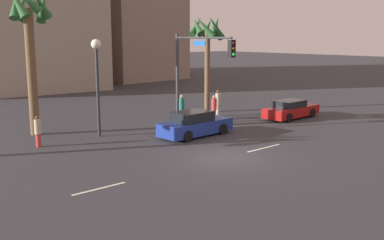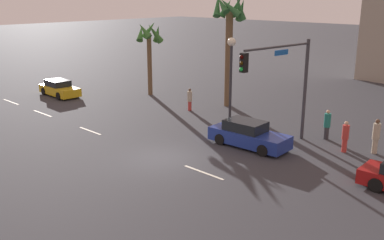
{
  "view_description": "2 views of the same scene",
  "coord_description": "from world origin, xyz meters",
  "px_view_note": "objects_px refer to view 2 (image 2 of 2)",
  "views": [
    {
      "loc": [
        -15.03,
        -14.72,
        5.72
      ],
      "look_at": [
        -0.64,
        1.73,
        1.66
      ],
      "focal_mm": 42.48,
      "sensor_mm": 36.0,
      "label": 1
    },
    {
      "loc": [
        15.96,
        -14.49,
        8.24
      ],
      "look_at": [
        0.18,
        1.93,
        1.71
      ],
      "focal_mm": 41.02,
      "sensor_mm": 36.0,
      "label": 2
    }
  ],
  "objects_px": {
    "pedestrian_3": "(327,124)",
    "pedestrian_0": "(190,99)",
    "pedestrian_1": "(345,136)",
    "pedestrian_2": "(376,135)",
    "palm_tree_2": "(230,26)",
    "streetlamp": "(231,62)",
    "car_1": "(248,135)",
    "car_0": "(59,89)",
    "traffic_signal": "(285,75)",
    "palm_tree_0": "(150,40)"
  },
  "relations": [
    {
      "from": "car_0",
      "to": "pedestrian_2",
      "type": "bearing_deg",
      "value": 10.22
    },
    {
      "from": "car_0",
      "to": "pedestrian_1",
      "type": "xyz_separation_m",
      "value": [
        23.56,
        3.56,
        0.29
      ]
    },
    {
      "from": "pedestrian_1",
      "to": "pedestrian_2",
      "type": "relative_size",
      "value": 0.91
    },
    {
      "from": "pedestrian_1",
      "to": "pedestrian_0",
      "type": "bearing_deg",
      "value": 177.45
    },
    {
      "from": "car_0",
      "to": "car_1",
      "type": "height_order",
      "value": "car_1"
    },
    {
      "from": "traffic_signal",
      "to": "streetlamp",
      "type": "bearing_deg",
      "value": 158.31
    },
    {
      "from": "car_0",
      "to": "pedestrian_1",
      "type": "height_order",
      "value": "pedestrian_1"
    },
    {
      "from": "traffic_signal",
      "to": "streetlamp",
      "type": "distance_m",
      "value": 5.91
    },
    {
      "from": "traffic_signal",
      "to": "palm_tree_2",
      "type": "relative_size",
      "value": 0.7
    },
    {
      "from": "pedestrian_3",
      "to": "car_0",
      "type": "bearing_deg",
      "value": -167.28
    },
    {
      "from": "streetlamp",
      "to": "pedestrian_2",
      "type": "distance_m",
      "value": 10.25
    },
    {
      "from": "car_0",
      "to": "car_1",
      "type": "distance_m",
      "value": 19.26
    },
    {
      "from": "pedestrian_0",
      "to": "pedestrian_2",
      "type": "height_order",
      "value": "pedestrian_2"
    },
    {
      "from": "car_0",
      "to": "pedestrian_3",
      "type": "bearing_deg",
      "value": 12.72
    },
    {
      "from": "pedestrian_3",
      "to": "palm_tree_2",
      "type": "bearing_deg",
      "value": 166.45
    },
    {
      "from": "car_0",
      "to": "traffic_signal",
      "type": "distance_m",
      "value": 20.91
    },
    {
      "from": "car_0",
      "to": "streetlamp",
      "type": "bearing_deg",
      "value": 15.78
    },
    {
      "from": "pedestrian_3",
      "to": "pedestrian_0",
      "type": "bearing_deg",
      "value": -175.52
    },
    {
      "from": "car_0",
      "to": "pedestrian_2",
      "type": "xyz_separation_m",
      "value": [
        24.84,
        4.48,
        0.39
      ]
    },
    {
      "from": "pedestrian_1",
      "to": "palm_tree_2",
      "type": "xyz_separation_m",
      "value": [
        -11.08,
        3.61,
        5.09
      ]
    },
    {
      "from": "pedestrian_3",
      "to": "palm_tree_0",
      "type": "relative_size",
      "value": 0.29
    },
    {
      "from": "car_0",
      "to": "pedestrian_3",
      "type": "relative_size",
      "value": 2.42
    },
    {
      "from": "car_0",
      "to": "pedestrian_1",
      "type": "bearing_deg",
      "value": 8.59
    },
    {
      "from": "streetlamp",
      "to": "pedestrian_0",
      "type": "relative_size",
      "value": 3.35
    },
    {
      "from": "traffic_signal",
      "to": "pedestrian_3",
      "type": "bearing_deg",
      "value": 65.9
    },
    {
      "from": "pedestrian_1",
      "to": "pedestrian_2",
      "type": "xyz_separation_m",
      "value": [
        1.28,
        0.92,
        0.1
      ]
    },
    {
      "from": "car_1",
      "to": "palm_tree_2",
      "type": "relative_size",
      "value": 0.55
    },
    {
      "from": "streetlamp",
      "to": "palm_tree_2",
      "type": "xyz_separation_m",
      "value": [
        -2.54,
        2.92,
        2.06
      ]
    },
    {
      "from": "traffic_signal",
      "to": "car_1",
      "type": "bearing_deg",
      "value": -132.51
    },
    {
      "from": "car_0",
      "to": "traffic_signal",
      "type": "bearing_deg",
      "value": 5.73
    },
    {
      "from": "car_1",
      "to": "pedestrian_3",
      "type": "distance_m",
      "value": 4.97
    },
    {
      "from": "streetlamp",
      "to": "pedestrian_2",
      "type": "bearing_deg",
      "value": 1.36
    },
    {
      "from": "pedestrian_3",
      "to": "palm_tree_2",
      "type": "distance_m",
      "value": 10.84
    },
    {
      "from": "palm_tree_0",
      "to": "pedestrian_3",
      "type": "bearing_deg",
      "value": -2.38
    },
    {
      "from": "pedestrian_0",
      "to": "pedestrian_3",
      "type": "bearing_deg",
      "value": 4.48
    },
    {
      "from": "pedestrian_0",
      "to": "pedestrian_1",
      "type": "xyz_separation_m",
      "value": [
        12.22,
        -0.54,
        0.04
      ]
    },
    {
      "from": "pedestrian_2",
      "to": "palm_tree_0",
      "type": "relative_size",
      "value": 0.31
    },
    {
      "from": "streetlamp",
      "to": "car_1",
      "type": "bearing_deg",
      "value": -40.25
    },
    {
      "from": "streetlamp",
      "to": "palm_tree_0",
      "type": "distance_m",
      "value": 9.87
    },
    {
      "from": "pedestrian_0",
      "to": "pedestrian_3",
      "type": "height_order",
      "value": "pedestrian_3"
    },
    {
      "from": "pedestrian_1",
      "to": "traffic_signal",
      "type": "bearing_deg",
      "value": -153.76
    },
    {
      "from": "traffic_signal",
      "to": "pedestrian_3",
      "type": "relative_size",
      "value": 3.3
    },
    {
      "from": "pedestrian_2",
      "to": "pedestrian_3",
      "type": "bearing_deg",
      "value": 171.69
    },
    {
      "from": "streetlamp",
      "to": "pedestrian_3",
      "type": "xyz_separation_m",
      "value": [
        6.78,
        0.68,
        -3.01
      ]
    },
    {
      "from": "pedestrian_2",
      "to": "car_1",
      "type": "bearing_deg",
      "value": -145.75
    },
    {
      "from": "palm_tree_0",
      "to": "palm_tree_2",
      "type": "height_order",
      "value": "palm_tree_2"
    },
    {
      "from": "car_0",
      "to": "pedestrian_1",
      "type": "relative_size",
      "value": 2.48
    },
    {
      "from": "streetlamp",
      "to": "pedestrian_3",
      "type": "bearing_deg",
      "value": 5.71
    },
    {
      "from": "pedestrian_1",
      "to": "pedestrian_3",
      "type": "bearing_deg",
      "value": 142.27
    },
    {
      "from": "car_0",
      "to": "pedestrian_3",
      "type": "xyz_separation_m",
      "value": [
        21.8,
        4.92,
        0.31
      ]
    }
  ]
}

